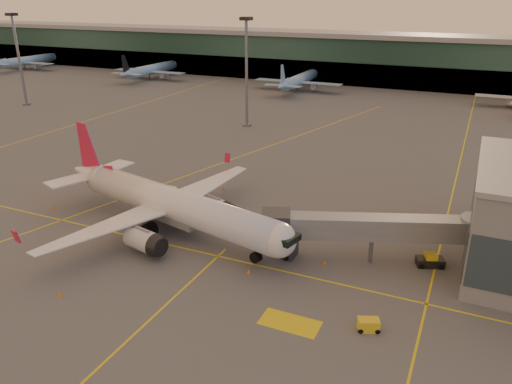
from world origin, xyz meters
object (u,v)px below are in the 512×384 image
at_px(catering_truck, 157,198).
at_px(pushback_tug, 430,261).
at_px(main_airplane, 169,204).
at_px(gpu_cart, 368,325).

height_order(catering_truck, pushback_tug, catering_truck).
height_order(main_airplane, gpu_cart, main_airplane).
bearing_deg(pushback_tug, gpu_cart, -125.22).
xyz_separation_m(main_airplane, pushback_tug, (33.78, 4.89, -3.41)).
relative_size(main_airplane, gpu_cart, 17.04).
bearing_deg(catering_truck, pushback_tug, -0.32).
bearing_deg(gpu_cart, pushback_tug, 52.98).
height_order(main_airplane, pushback_tug, main_airplane).
height_order(main_airplane, catering_truck, main_airplane).
bearing_deg(main_airplane, catering_truck, 152.34).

